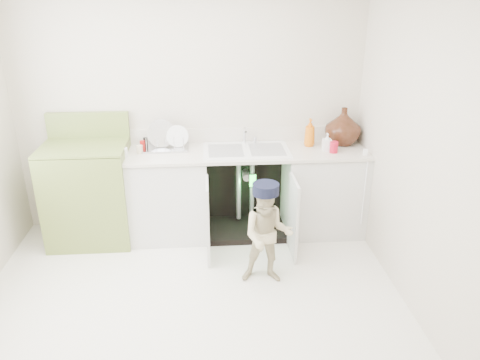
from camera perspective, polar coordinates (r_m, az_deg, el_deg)
The scene contains 5 objects.
ground at distance 3.98m, azimuth -5.89°, elevation -14.79°, with size 3.50×3.50×0.00m, color silver.
room_shell at distance 3.37m, azimuth -6.73°, elevation 2.33°, with size 6.00×5.50×1.26m.
counter_run at distance 4.80m, azimuth 1.30°, elevation -1.01°, with size 2.44×1.02×1.28m.
avocado_stove at distance 4.88m, azimuth -17.89°, elevation -1.37°, with size 0.81×0.65×1.25m.
repair_worker at distance 4.00m, azimuth 3.37°, elevation -6.55°, with size 0.47×0.77×0.92m.
Camera 1 is at (0.16, -3.16, 2.41)m, focal length 35.00 mm.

